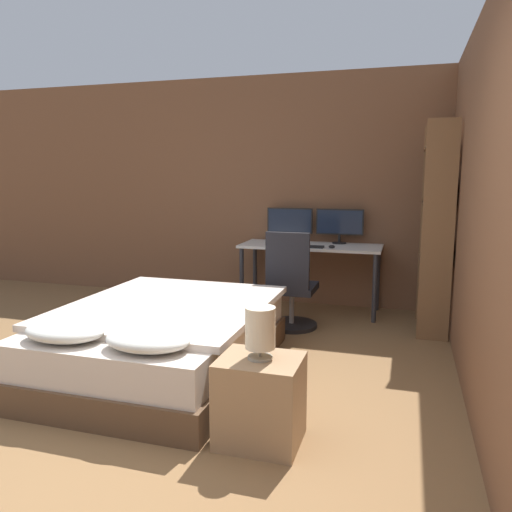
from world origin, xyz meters
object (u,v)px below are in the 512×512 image
Objects in this scene: keyboard at (307,246)px; office_chair at (291,291)px; desk at (311,253)px; monitor_left at (290,222)px; computer_mouse at (332,247)px; bed at (163,339)px; bedside_lamp at (260,329)px; monitor_right at (340,223)px; bookshelf at (437,221)px; nightstand at (260,400)px.

keyboard is 0.65m from office_chair.
desk is 0.23m from keyboard.
monitor_left is 0.72m from computer_mouse.
bed is 5.79× the size of keyboard.
monitor_left is 1.13m from office_chair.
bed is 2.11m from keyboard.
bedside_lamp is at bearing -90.09° from computer_mouse.
monitor_right reaches higher than computer_mouse.
bed is 2.65m from monitor_right.
computer_mouse is 0.03× the size of bookshelf.
nightstand is at bearing 0.00° from bedside_lamp.
monitor_left reaches higher than desk.
monitor_right is 7.68× the size of computer_mouse.
bed is 3.82× the size of monitor_left.
bookshelf reaches higher than keyboard.
bedside_lamp is 2.22m from office_chair.
bedside_lamp is 0.30× the size of office_chair.
desk is at bearing -144.86° from monitor_right.
nightstand is at bearing -90.53° from monitor_right.
monitor_left reaches higher than bed.
keyboard is (-0.26, 2.69, 0.52)m from nightstand.
bedside_lamp reaches higher than keyboard.
office_chair is at bearing -96.60° from keyboard.
monitor_right is at bearing 69.24° from office_chair.
office_chair is at bearing -122.13° from computer_mouse.
monitor_left reaches higher than keyboard.
monitor_left is at bearing 180.00° from monitor_right.
monitor_left is (-0.56, 3.10, 0.74)m from nightstand.
bookshelf reaches higher than office_chair.
office_chair is at bearing -76.00° from monitor_left.
bedside_lamp is at bearing -90.53° from monitor_right.
keyboard is (0.29, -0.41, -0.22)m from monitor_left.
office_chair is at bearing 98.47° from bedside_lamp.
desk is (-0.26, 2.90, 0.42)m from nightstand.
bed is at bearing 142.60° from bedside_lamp.
computer_mouse is (-0.02, -0.41, -0.21)m from monitor_right.
office_chair is (-0.06, -0.52, -0.38)m from keyboard.
computer_mouse is (0.00, 2.69, 0.53)m from nightstand.
desk is at bearing 162.46° from bookshelf.
bed is 3.82× the size of monitor_right.
office_chair reaches higher than computer_mouse.
monitor_left is 1.00× the size of monitor_right.
desk is 1.57× the size of office_chair.
office_chair is 1.57m from bookshelf.
bookshelf is at bearing -9.14° from keyboard.
desk is 1.43m from bookshelf.
keyboard is 0.35× the size of office_chair.
nightstand is 1.44× the size of keyboard.
keyboard is at bearing 170.86° from bookshelf.
monitor_right is 0.55m from keyboard.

